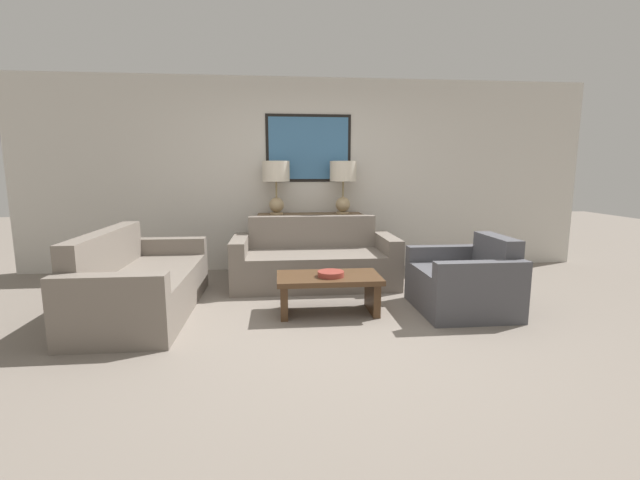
{
  "coord_description": "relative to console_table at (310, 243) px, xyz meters",
  "views": [
    {
      "loc": [
        -0.44,
        -3.63,
        1.41
      ],
      "look_at": [
        0.01,
        0.94,
        0.65
      ],
      "focal_mm": 24.0,
      "sensor_mm": 36.0,
      "label": 1
    }
  ],
  "objects": [
    {
      "name": "ground_plane",
      "position": [
        0.0,
        -2.18,
        -0.41
      ],
      "size": [
        20.0,
        20.0,
        0.0
      ],
      "primitive_type": "plane",
      "color": "slate"
    },
    {
      "name": "back_wall",
      "position": [
        0.0,
        0.28,
        0.93
      ],
      "size": [
        7.99,
        0.12,
        2.65
      ],
      "color": "beige",
      "rests_on": "ground_plane"
    },
    {
      "name": "console_table",
      "position": [
        0.0,
        0.0,
        0.0
      ],
      "size": [
        1.43,
        0.39,
        0.81
      ],
      "color": "brown",
      "rests_on": "ground_plane"
    },
    {
      "name": "table_lamp_left",
      "position": [
        -0.45,
        0.0,
        0.89
      ],
      "size": [
        0.36,
        0.36,
        0.71
      ],
      "color": "tan",
      "rests_on": "console_table"
    },
    {
      "name": "table_lamp_right",
      "position": [
        0.45,
        0.0,
        0.89
      ],
      "size": [
        0.36,
        0.36,
        0.71
      ],
      "color": "tan",
      "rests_on": "console_table"
    },
    {
      "name": "couch_by_back_wall",
      "position": [
        0.0,
        -0.68,
        -0.12
      ],
      "size": [
        1.98,
        0.9,
        0.82
      ],
      "color": "slate",
      "rests_on": "ground_plane"
    },
    {
      "name": "couch_by_side",
      "position": [
        -1.8,
        -1.56,
        -0.12
      ],
      "size": [
        0.9,
        1.98,
        0.82
      ],
      "color": "slate",
      "rests_on": "ground_plane"
    },
    {
      "name": "coffee_table",
      "position": [
        0.05,
        -1.76,
        -0.13
      ],
      "size": [
        1.01,
        0.55,
        0.38
      ],
      "color": "#4C331E",
      "rests_on": "ground_plane"
    },
    {
      "name": "decorative_bowl",
      "position": [
        0.06,
        -1.81,
        0.0
      ],
      "size": [
        0.26,
        0.26,
        0.05
      ],
      "color": "#93382D",
      "rests_on": "coffee_table"
    },
    {
      "name": "armchair_near_back_wall",
      "position": [
        1.42,
        -1.81,
        -0.13
      ],
      "size": [
        0.88,
        0.95,
        0.76
      ],
      "color": "#4C4C51",
      "rests_on": "ground_plane"
    }
  ]
}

